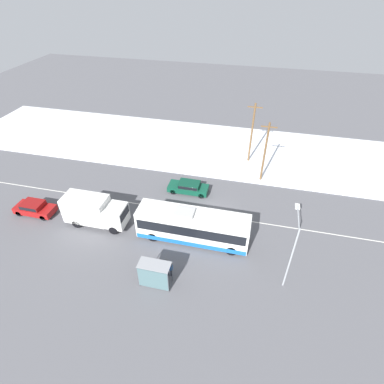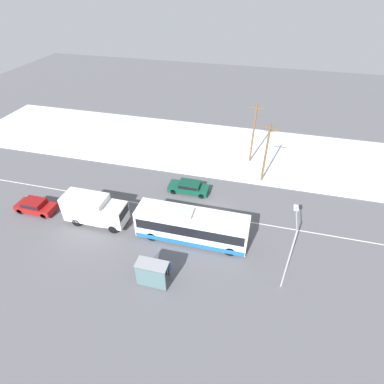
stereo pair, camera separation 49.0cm
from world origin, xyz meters
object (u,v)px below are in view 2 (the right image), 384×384
Objects in this scene: parked_car_near_truck at (35,206)px; pedestrian_at_stop at (167,267)px; city_bus at (192,226)px; bus_shelter at (151,272)px; streetlamp at (291,245)px; box_truck at (94,209)px; utility_pole_roadside at (266,153)px; utility_pole_snowlot at (253,133)px; sedan_car at (189,187)px.

pedestrian_at_stop is at bearing -15.25° from parked_car_near_truck.
city_bus is 6.24m from bus_shelter.
box_truck is at bearing 172.02° from streetlamp.
parked_car_near_truck is (-17.23, -0.23, -0.87)m from city_bus.
city_bus is 13.21m from utility_pole_roadside.
parked_car_near_truck is 0.52× the size of utility_pole_snowlot.
bus_shelter is (0.38, -13.15, 0.93)m from sedan_car.
parked_car_near_truck is at bearing -179.24° from city_bus.
parked_car_near_truck is 26.12m from streetlamp.
sedan_car is at bearing 137.20° from streetlamp.
utility_pole_roadside is (23.11, 11.82, 3.22)m from parked_car_near_truck.
city_bus is at bearing 0.76° from parked_car_near_truck.
parked_car_near_truck is 26.16m from utility_pole_roadside.
utility_pole_snowlot is at bearing 48.34° from box_truck.
box_truck reaches higher than sedan_car.
city_bus is at bearing 73.09° from bus_shelter.
sedan_car is (7.93, 7.31, -0.99)m from box_truck.
pedestrian_at_stop is (16.31, -4.45, 0.30)m from parked_car_near_truck.
sedan_car is 1.11× the size of parked_car_near_truck.
sedan_car is 9.75m from utility_pole_roadside.
box_truck is at bearing 153.70° from pedestrian_at_stop.
utility_pole_roadside is (8.07, 4.40, 3.25)m from sedan_car.
box_truck is 19.00m from streetlamp.
parked_car_near_truck is at bearing 26.23° from sedan_car.
streetlamp is at bearing 17.30° from bus_shelter.
streetlamp is (9.46, 1.93, 3.18)m from pedestrian_at_stop.
sedan_car is 0.61× the size of utility_pole_roadside.
city_bus is 6.07× the size of pedestrian_at_stop.
bus_shelter is at bearing -162.70° from streetlamp.
parked_car_near_truck is at bearing -143.03° from utility_pole_snowlot.
utility_pole_roadside is (16.00, 11.72, 2.26)m from box_truck.
utility_pole_snowlot is at bearing 74.96° from bus_shelter.
utility_pole_roadside reaches higher than parked_car_near_truck.
box_truck is 2.42× the size of bus_shelter.
pedestrian_at_stop reaches higher than parked_car_near_truck.
bus_shelter is (-1.81, -5.97, 0.03)m from city_bus.
streetlamp is (10.72, -9.93, 3.51)m from sedan_car.
streetlamp is 0.86× the size of utility_pole_roadside.
utility_pole_roadside is 0.94× the size of utility_pole_snowlot.
utility_pole_roadside is at bearing 36.22° from box_truck.
city_bus reaches higher than sedan_car.
box_truck is 7.18m from parked_car_near_truck.
sedan_car is at bearing 42.68° from box_truck.
parked_car_near_truck is (-7.11, -0.10, -0.96)m from box_truck.
box_truck is 10.28m from pedestrian_at_stop.
utility_pole_roadside reaches higher than bus_shelter.
bus_shelter is 0.40× the size of streetlamp.
streetlamp is (8.53, -2.75, 2.61)m from city_bus.
utility_pole_roadside is at bearing -66.10° from utility_pole_snowlot.
bus_shelter reaches higher than sedan_car.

